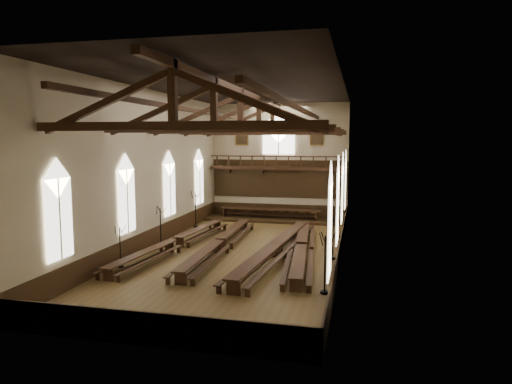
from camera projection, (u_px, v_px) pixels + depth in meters
The scene contains 21 objects.
ground at pixel (241, 253), 27.85m from camera, with size 26.00×26.00×0.00m, color brown.
room_walls at pixel (241, 147), 27.11m from camera, with size 26.00×26.00×26.00m.
wainscot_band at pixel (241, 243), 27.78m from camera, with size 12.00×26.00×1.20m.
side_windows at pixel (241, 192), 27.42m from camera, with size 11.85×19.80×4.50m.
end_window at pixel (279, 135), 39.51m from camera, with size 2.80×0.12×3.80m.
minstrels_gallery at pixel (278, 174), 39.66m from camera, with size 11.80×1.24×3.70m.
portraits at pixel (279, 137), 39.52m from camera, with size 7.75×0.09×1.45m.
roof_trusses at pixel (240, 117), 26.90m from camera, with size 11.70×25.70×2.80m.
refectory_row_a at pixel (175, 241), 28.57m from camera, with size 2.08×14.22×0.72m.
refectory_row_b at pixel (219, 242), 28.25m from camera, with size 1.72×14.39×0.74m.
refectory_row_c at pixel (277, 246), 26.95m from camera, with size 2.33×15.15×0.82m.
refectory_row_d at pixel (301, 246), 27.30m from camera, with size 2.08×14.31×0.73m.
dais at pixel (270, 219), 38.98m from camera, with size 11.40×3.01×0.20m, color black.
high_table at pixel (270, 210), 38.89m from camera, with size 8.76×1.38×0.82m.
high_chairs at pixel (271, 210), 39.73m from camera, with size 7.69×0.50×1.04m.
candelabrum_left_near at pixel (120, 255), 24.62m from camera, with size 0.63×0.71×2.30m.
candelabrum_left_mid at pixel (161, 234), 29.57m from camera, with size 0.75×0.80×2.62m.
candelabrum_left_far at pixel (196, 216), 35.83m from camera, with size 0.81×0.88×2.87m.
candelabrum_right_near at pixel (325, 275), 20.38m from camera, with size 0.78×0.86×2.81m.
candelabrum_right_mid at pixel (333, 246), 26.27m from camera, with size 0.76×0.73×2.53m.
candelabrum_right_far at pixel (338, 226), 32.05m from camera, with size 0.79×0.82×2.72m.
Camera 1 is at (6.97, -26.35, 6.90)m, focal length 32.00 mm.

